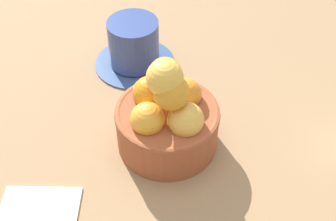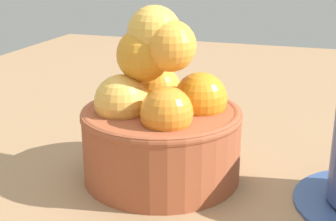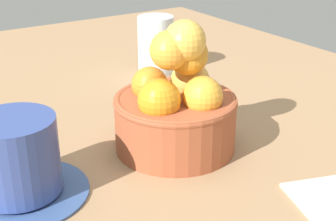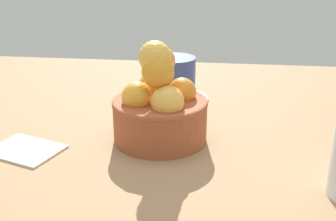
{
  "view_description": "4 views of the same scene",
  "coord_description": "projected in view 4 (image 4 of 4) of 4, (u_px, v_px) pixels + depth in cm",
  "views": [
    {
      "loc": [
        13.14,
        42.51,
        51.5
      ],
      "look_at": [
        -0.35,
        -0.77,
        5.81
      ],
      "focal_mm": 49.26,
      "sensor_mm": 36.0,
      "label": 1
    },
    {
      "loc": [
        -39.31,
        -13.55,
        20.36
      ],
      "look_at": [
        0.82,
        -0.35,
        6.32
      ],
      "focal_mm": 51.85,
      "sensor_mm": 36.0,
      "label": 2
    },
    {
      "loc": [
        43.53,
        -29.33,
        27.87
      ],
      "look_at": [
        0.58,
        -1.41,
        5.48
      ],
      "focal_mm": 51.52,
      "sensor_mm": 36.0,
      "label": 3
    },
    {
      "loc": [
        -8.55,
        58.28,
        27.77
      ],
      "look_at": [
        -1.37,
        0.97,
        5.31
      ],
      "focal_mm": 43.94,
      "sensor_mm": 36.0,
      "label": 4
    }
  ],
  "objects": [
    {
      "name": "terracotta_bowl",
      "position": [
        159.0,
        106.0,
        0.63
      ],
      "size": [
        14.7,
        14.7,
        15.86
      ],
      "color": "#9E4C2D",
      "rests_on": "ground_plane"
    },
    {
      "name": "ground_plane",
      "position": [
        160.0,
        150.0,
        0.66
      ],
      "size": [
        139.74,
        97.64,
        3.81
      ],
      "primitive_type": "cube",
      "color": "#997551"
    },
    {
      "name": "folded_napkin",
      "position": [
        25.0,
        149.0,
        0.61
      ],
      "size": [
        12.16,
        10.48,
        0.6
      ],
      "primitive_type": "cube",
      "rotation": [
        0.0,
        0.0,
        -0.32
      ],
      "color": "white",
      "rests_on": "ground_plane"
    },
    {
      "name": "coffee_cup",
      "position": [
        174.0,
        81.0,
        0.81
      ],
      "size": [
        13.94,
        13.94,
        8.57
      ],
      "color": "#365186",
      "rests_on": "ground_plane"
    }
  ]
}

